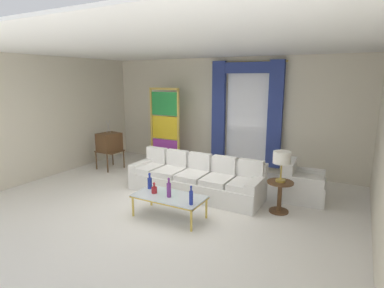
{
  "coord_description": "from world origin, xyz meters",
  "views": [
    {
      "loc": [
        3.25,
        -4.92,
        2.46
      ],
      "look_at": [
        0.08,
        0.9,
        1.05
      ],
      "focal_mm": 29.09,
      "sensor_mm": 36.0,
      "label": 1
    }
  ],
  "objects_px": {
    "peacock_figurine": "(173,163)",
    "round_side_table": "(280,194)",
    "stained_glass_divider": "(165,129)",
    "bottle_ruby_flask": "(150,182)",
    "bottle_blue_decanter": "(191,197)",
    "coffee_table": "(169,197)",
    "couch_white_long": "(196,180)",
    "armchair_white": "(301,186)",
    "vintage_tv": "(109,143)",
    "table_lamp_brass": "(282,159)",
    "bottle_crystal_tall": "(154,189)",
    "bottle_amber_squat": "(169,189)"
  },
  "relations": [
    {
      "from": "couch_white_long",
      "to": "armchair_white",
      "type": "height_order",
      "value": "couch_white_long"
    },
    {
      "from": "bottle_ruby_flask",
      "to": "round_side_table",
      "type": "height_order",
      "value": "bottle_ruby_flask"
    },
    {
      "from": "couch_white_long",
      "to": "bottle_crystal_tall",
      "type": "xyz_separation_m",
      "value": [
        -0.17,
        -1.32,
        0.17
      ]
    },
    {
      "from": "bottle_amber_squat",
      "to": "peacock_figurine",
      "type": "height_order",
      "value": "bottle_amber_squat"
    },
    {
      "from": "peacock_figurine",
      "to": "couch_white_long",
      "type": "bearing_deg",
      "value": -41.29
    },
    {
      "from": "vintage_tv",
      "to": "peacock_figurine",
      "type": "distance_m",
      "value": 1.82
    },
    {
      "from": "couch_white_long",
      "to": "table_lamp_brass",
      "type": "height_order",
      "value": "table_lamp_brass"
    },
    {
      "from": "coffee_table",
      "to": "round_side_table",
      "type": "bearing_deg",
      "value": 34.91
    },
    {
      "from": "bottle_amber_squat",
      "to": "armchair_white",
      "type": "relative_size",
      "value": 0.4
    },
    {
      "from": "stained_glass_divider",
      "to": "round_side_table",
      "type": "bearing_deg",
      "value": -24.36
    },
    {
      "from": "vintage_tv",
      "to": "bottle_blue_decanter",
      "type": "bearing_deg",
      "value": -28.52
    },
    {
      "from": "bottle_blue_decanter",
      "to": "table_lamp_brass",
      "type": "bearing_deg",
      "value": 49.35
    },
    {
      "from": "coffee_table",
      "to": "stained_glass_divider",
      "type": "xyz_separation_m",
      "value": [
        -1.94,
        2.81,
        0.68
      ]
    },
    {
      "from": "coffee_table",
      "to": "peacock_figurine",
      "type": "bearing_deg",
      "value": 120.95
    },
    {
      "from": "armchair_white",
      "to": "table_lamp_brass",
      "type": "xyz_separation_m",
      "value": [
        -0.24,
        -0.85,
        0.74
      ]
    },
    {
      "from": "couch_white_long",
      "to": "armchair_white",
      "type": "relative_size",
      "value": 3.32
    },
    {
      "from": "bottle_crystal_tall",
      "to": "peacock_figurine",
      "type": "bearing_deg",
      "value": 115.28
    },
    {
      "from": "bottle_ruby_flask",
      "to": "armchair_white",
      "type": "distance_m",
      "value": 3.09
    },
    {
      "from": "bottle_amber_squat",
      "to": "peacock_figurine",
      "type": "xyz_separation_m",
      "value": [
        -1.52,
        2.54,
        -0.33
      ]
    },
    {
      "from": "bottle_blue_decanter",
      "to": "round_side_table",
      "type": "height_order",
      "value": "bottle_blue_decanter"
    },
    {
      "from": "bottle_crystal_tall",
      "to": "armchair_white",
      "type": "bearing_deg",
      "value": 42.51
    },
    {
      "from": "coffee_table",
      "to": "table_lamp_brass",
      "type": "xyz_separation_m",
      "value": [
        1.68,
        1.17,
        0.65
      ]
    },
    {
      "from": "bottle_blue_decanter",
      "to": "stained_glass_divider",
      "type": "distance_m",
      "value": 3.91
    },
    {
      "from": "bottle_crystal_tall",
      "to": "bottle_amber_squat",
      "type": "height_order",
      "value": "bottle_amber_squat"
    },
    {
      "from": "bottle_ruby_flask",
      "to": "stained_glass_divider",
      "type": "bearing_deg",
      "value": 118.03
    },
    {
      "from": "couch_white_long",
      "to": "armchair_white",
      "type": "bearing_deg",
      "value": 19.4
    },
    {
      "from": "peacock_figurine",
      "to": "round_side_table",
      "type": "bearing_deg",
      "value": -22.57
    },
    {
      "from": "bottle_amber_squat",
      "to": "vintage_tv",
      "type": "relative_size",
      "value": 0.26
    },
    {
      "from": "coffee_table",
      "to": "armchair_white",
      "type": "distance_m",
      "value": 2.79
    },
    {
      "from": "vintage_tv",
      "to": "couch_white_long",
      "type": "bearing_deg",
      "value": -9.92
    },
    {
      "from": "bottle_blue_decanter",
      "to": "coffee_table",
      "type": "bearing_deg",
      "value": 163.16
    },
    {
      "from": "stained_glass_divider",
      "to": "round_side_table",
      "type": "height_order",
      "value": "stained_glass_divider"
    },
    {
      "from": "vintage_tv",
      "to": "armchair_white",
      "type": "distance_m",
      "value": 5.05
    },
    {
      "from": "couch_white_long",
      "to": "bottle_amber_squat",
      "type": "height_order",
      "value": "couch_white_long"
    },
    {
      "from": "bottle_crystal_tall",
      "to": "round_side_table",
      "type": "relative_size",
      "value": 0.34
    },
    {
      "from": "bottle_ruby_flask",
      "to": "peacock_figurine",
      "type": "bearing_deg",
      "value": 112.48
    },
    {
      "from": "coffee_table",
      "to": "bottle_amber_squat",
      "type": "relative_size",
      "value": 3.65
    },
    {
      "from": "bottle_amber_squat",
      "to": "stained_glass_divider",
      "type": "xyz_separation_m",
      "value": [
        -1.97,
        2.86,
        0.5
      ]
    },
    {
      "from": "coffee_table",
      "to": "round_side_table",
      "type": "distance_m",
      "value": 2.05
    },
    {
      "from": "bottle_ruby_flask",
      "to": "stained_glass_divider",
      "type": "height_order",
      "value": "stained_glass_divider"
    },
    {
      "from": "vintage_tv",
      "to": "armchair_white",
      "type": "height_order",
      "value": "vintage_tv"
    },
    {
      "from": "coffee_table",
      "to": "armchair_white",
      "type": "xyz_separation_m",
      "value": [
        1.92,
        2.02,
        -0.09
      ]
    },
    {
      "from": "stained_glass_divider",
      "to": "bottle_blue_decanter",
      "type": "bearing_deg",
      "value": -50.19
    },
    {
      "from": "couch_white_long",
      "to": "bottle_blue_decanter",
      "type": "bearing_deg",
      "value": -65.4
    },
    {
      "from": "armchair_white",
      "to": "stained_glass_divider",
      "type": "relative_size",
      "value": 0.4
    },
    {
      "from": "bottle_blue_decanter",
      "to": "bottle_ruby_flask",
      "type": "distance_m",
      "value": 1.09
    },
    {
      "from": "armchair_white",
      "to": "round_side_table",
      "type": "height_order",
      "value": "armchair_white"
    },
    {
      "from": "bottle_crystal_tall",
      "to": "bottle_ruby_flask",
      "type": "xyz_separation_m",
      "value": [
        -0.21,
        0.15,
        0.05
      ]
    },
    {
      "from": "vintage_tv",
      "to": "table_lamp_brass",
      "type": "height_order",
      "value": "vintage_tv"
    },
    {
      "from": "vintage_tv",
      "to": "table_lamp_brass",
      "type": "relative_size",
      "value": 2.36
    }
  ]
}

